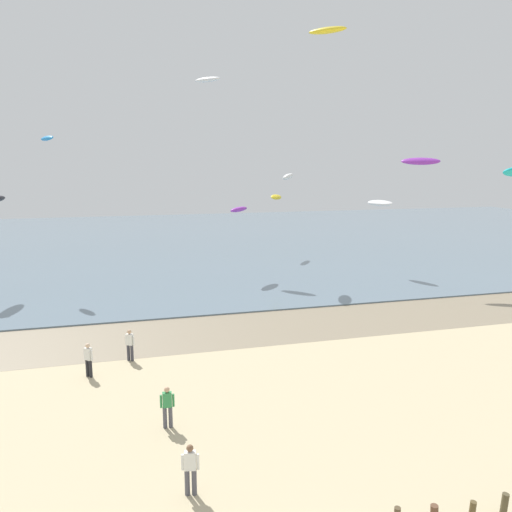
% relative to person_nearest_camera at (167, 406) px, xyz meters
% --- Properties ---
extents(wet_sand_strip, '(120.00, 6.63, 0.01)m').
position_rel_person_nearest_camera_xyz_m(wet_sand_strip, '(4.71, 10.95, -0.91)').
color(wet_sand_strip, gray).
rests_on(wet_sand_strip, ground).
extents(sea, '(160.00, 70.00, 0.10)m').
position_rel_person_nearest_camera_xyz_m(sea, '(4.71, 49.26, -0.87)').
color(sea, slate).
rests_on(sea, ground).
extents(person_nearest_camera, '(0.57, 0.24, 1.71)m').
position_rel_person_nearest_camera_xyz_m(person_nearest_camera, '(0.00, 0.00, 0.00)').
color(person_nearest_camera, '#4C4C56').
rests_on(person_nearest_camera, ground).
extents(person_by_waterline, '(0.44, 0.42, 1.71)m').
position_rel_person_nearest_camera_xyz_m(person_by_waterline, '(-3.30, 5.86, 0.00)').
color(person_by_waterline, '#232328').
rests_on(person_by_waterline, ground).
extents(person_left_flank, '(0.49, 0.38, 1.71)m').
position_rel_person_nearest_camera_xyz_m(person_left_flank, '(-1.31, 7.45, 0.00)').
color(person_left_flank, '#383842').
rests_on(person_left_flank, ground).
extents(person_right_flank, '(0.56, 0.29, 1.71)m').
position_rel_person_nearest_camera_xyz_m(person_right_flank, '(0.34, -4.33, 0.00)').
color(person_right_flank, '#4C4C56').
rests_on(person_right_flank, ground).
extents(kite_aloft_1, '(2.42, 2.86, 0.77)m').
position_rel_person_nearest_camera_xyz_m(kite_aloft_1, '(15.17, 35.00, 5.72)').
color(kite_aloft_1, yellow).
extents(kite_aloft_2, '(2.11, 2.91, 0.79)m').
position_rel_person_nearest_camera_xyz_m(kite_aloft_2, '(12.43, 22.69, 8.28)').
color(kite_aloft_2, white).
extents(kite_aloft_5, '(2.51, 2.66, 0.66)m').
position_rel_person_nearest_camera_xyz_m(kite_aloft_5, '(8.75, 25.54, 5.31)').
color(kite_aloft_5, purple).
extents(kite_aloft_6, '(3.40, 2.39, 0.87)m').
position_rel_person_nearest_camera_xyz_m(kite_aloft_6, '(23.19, 19.58, 9.57)').
color(kite_aloft_6, purple).
extents(kite_aloft_8, '(2.87, 2.95, 0.68)m').
position_rel_person_nearest_camera_xyz_m(kite_aloft_8, '(7.36, 32.89, 17.56)').
color(kite_aloft_8, white).
extents(kite_aloft_9, '(2.00, 3.13, 0.73)m').
position_rel_person_nearest_camera_xyz_m(kite_aloft_9, '(21.90, 23.88, 5.75)').
color(kite_aloft_9, white).
extents(kite_aloft_12, '(2.31, 2.22, 0.51)m').
position_rel_person_nearest_camera_xyz_m(kite_aloft_12, '(10.96, 11.12, 17.19)').
color(kite_aloft_12, yellow).
extents(kite_aloft_13, '(1.70, 2.35, 0.60)m').
position_rel_person_nearest_camera_xyz_m(kite_aloft_13, '(-7.12, 26.81, 11.43)').
color(kite_aloft_13, '#2384D1').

